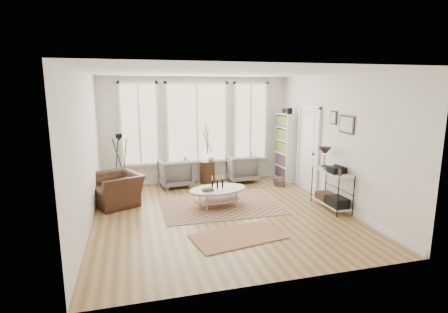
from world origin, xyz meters
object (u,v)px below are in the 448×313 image
object	(u,v)px
armchair_left	(175,173)
armchair_right	(242,168)
accent_chair	(116,189)
low_shelf	(332,186)
bookcase	(285,147)
coffee_table	(218,193)
side_table	(207,153)

from	to	relation	value
armchair_left	armchair_right	size ratio (longest dim) A/B	0.99
accent_chair	armchair_right	bearing A→B (deg)	84.24
accent_chair	low_shelf	bearing A→B (deg)	46.34
bookcase	armchair_left	bearing A→B (deg)	178.08
armchair_right	coffee_table	bearing A→B (deg)	60.22
armchair_left	accent_chair	world-z (taller)	armchair_left
side_table	low_shelf	bearing A→B (deg)	-51.75
armchair_left	side_table	size ratio (longest dim) A/B	0.47
bookcase	armchair_right	size ratio (longest dim) A/B	2.48
armchair_right	accent_chair	size ratio (longest dim) A/B	0.76
bookcase	armchair_right	bearing A→B (deg)	171.59
bookcase	coffee_table	xyz separation A→B (m)	(-2.42, -1.76, -0.64)
bookcase	armchair_right	world-z (taller)	bookcase
coffee_table	side_table	xyz separation A→B (m)	(0.20, 1.98, 0.51)
low_shelf	coffee_table	world-z (taller)	low_shelf
armchair_right	armchair_left	bearing A→B (deg)	4.14
bookcase	side_table	distance (m)	2.23
armchair_right	accent_chair	distance (m)	3.58
coffee_table	side_table	distance (m)	2.06
armchair_left	armchair_right	xyz separation A→B (m)	(1.90, 0.08, 0.00)
low_shelf	coffee_table	xyz separation A→B (m)	(-2.36, 0.76, -0.19)
bookcase	armchair_left	distance (m)	3.18
low_shelf	armchair_left	world-z (taller)	low_shelf
armchair_right	side_table	size ratio (longest dim) A/B	0.48
bookcase	accent_chair	xyz separation A→B (m)	(-4.59, -1.02, -0.60)
bookcase	side_table	bearing A→B (deg)	174.23
bookcase	side_table	world-z (taller)	bookcase
armchair_left	accent_chair	size ratio (longest dim) A/B	0.76
armchair_right	side_table	bearing A→B (deg)	-0.66
low_shelf	armchair_right	bearing A→B (deg)	113.34
low_shelf	armchair_left	xyz separation A→B (m)	(-3.07, 2.62, -0.14)
armchair_right	bookcase	bearing A→B (deg)	173.45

